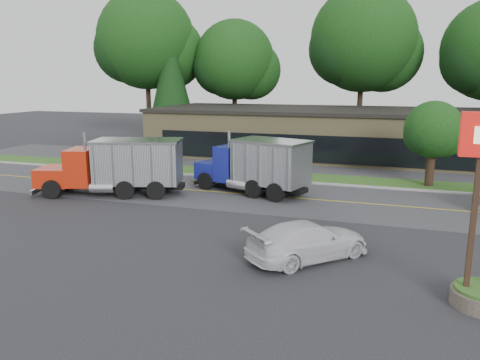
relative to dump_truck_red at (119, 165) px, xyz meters
name	(u,v)px	position (x,y,z in m)	size (l,w,h in m)	color
ground	(200,243)	(8.07, -6.57, -1.81)	(140.00, 140.00, 0.00)	#35353A
road	(258,195)	(8.07, 2.43, -1.81)	(60.00, 8.00, 0.02)	#4A4A4E
center_line	(258,195)	(8.07, 2.43, -1.81)	(60.00, 0.12, 0.01)	gold
curb	(275,181)	(8.07, 6.63, -1.81)	(60.00, 0.30, 0.12)	#9E9E99
grass_verge	(281,176)	(8.07, 8.43, -1.81)	(60.00, 3.40, 0.03)	#285A1E
far_parking	(295,165)	(8.07, 13.43, -1.81)	(60.00, 7.00, 0.02)	#4A4A4E
strip_mall	(330,134)	(10.07, 19.43, 0.19)	(32.00, 12.00, 4.00)	#98895D
tree_far_a	(148,45)	(-11.75, 25.57, 9.00)	(11.87, 11.17, 16.93)	#382619
tree_far_b	(236,64)	(-1.79, 27.55, 6.83)	(9.49, 8.93, 13.53)	#382619
tree_far_c	(365,45)	(12.24, 27.57, 8.63)	(11.47, 10.79, 16.35)	#382619
evergreen_left	(171,80)	(-7.93, 23.43, 5.08)	(5.52, 5.52, 12.54)	#382619
tree_verge	(434,132)	(18.13, 8.48, 1.73)	(3.91, 3.68, 5.57)	#382619
dump_truck_red	(119,165)	(0.00, 0.00, 0.00)	(9.00, 4.75, 3.36)	black
dump_truck_blue	(257,164)	(7.82, 2.95, -0.01)	(7.72, 4.63, 3.36)	black
rally_car	(308,241)	(12.73, -6.84, -1.07)	(2.07, 5.08, 1.48)	silver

